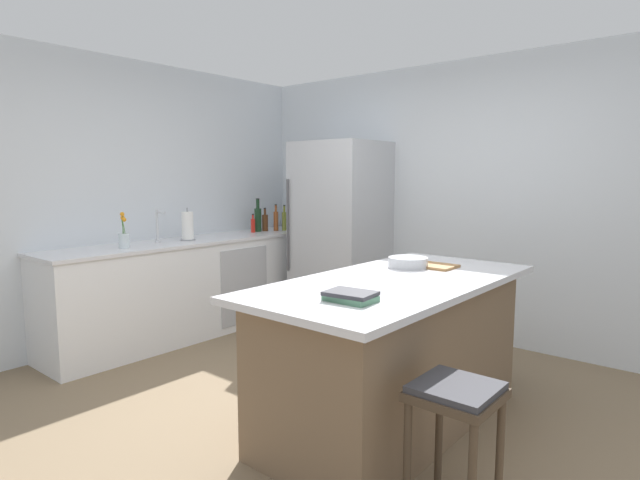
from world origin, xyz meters
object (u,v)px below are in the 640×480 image
object	(u,v)px
cookbook_stack	(350,296)
mixing_bowl	(408,262)
flower_vase	(124,238)
syrup_bottle	(265,222)
vinegar_bottle	(276,220)
cutting_board	(431,265)
sink_faucet	(158,226)
gin_bottle	(290,219)
kitchen_island	(394,351)
hot_sauce_bottle	(253,225)
paper_towel_roll	(188,226)
wine_bottle	(258,218)
bar_stool	(455,409)
soda_bottle	(288,216)
olive_oil_bottle	(284,220)
refrigerator	(340,234)

from	to	relation	value
cookbook_stack	mixing_bowl	bearing A→B (deg)	105.01
flower_vase	syrup_bottle	world-z (taller)	flower_vase
vinegar_bottle	cutting_board	distance (m)	2.60
sink_faucet	gin_bottle	bearing A→B (deg)	85.09
kitchen_island	sink_faucet	size ratio (longest dim) A/B	6.76
hot_sauce_bottle	paper_towel_roll	bearing A→B (deg)	-87.07
wine_bottle	hot_sauce_bottle	distance (m)	0.12
vinegar_bottle	cutting_board	size ratio (longest dim) A/B	0.88
bar_stool	hot_sauce_bottle	size ratio (longest dim) A/B	3.13
syrup_bottle	cutting_board	bearing A→B (deg)	-18.38
soda_bottle	mixing_bowl	xyz separation A→B (m)	(2.39, -1.33, -0.13)
paper_towel_roll	vinegar_bottle	size ratio (longest dim) A/B	1.05
gin_bottle	vinegar_bottle	bearing A→B (deg)	-103.57
syrup_bottle	cutting_board	world-z (taller)	syrup_bottle
sink_faucet	flower_vase	size ratio (longest dim) A/B	0.97
gin_bottle	wine_bottle	size ratio (longest dim) A/B	0.89
kitchen_island	syrup_bottle	world-z (taller)	syrup_bottle
sink_faucet	olive_oil_bottle	distance (m)	1.53
soda_bottle	wine_bottle	size ratio (longest dim) A/B	1.05
bar_stool	syrup_bottle	bearing A→B (deg)	148.77
syrup_bottle	cookbook_stack	bearing A→B (deg)	-36.59
flower_vase	paper_towel_roll	size ratio (longest dim) A/B	0.99
bar_stool	gin_bottle	bearing A→B (deg)	144.29
sink_faucet	syrup_bottle	world-z (taller)	sink_faucet
paper_towel_roll	gin_bottle	distance (m)	1.35
bar_stool	flower_vase	world-z (taller)	flower_vase
gin_bottle	hot_sauce_bottle	size ratio (longest dim) A/B	1.62
gin_bottle	cutting_board	bearing A→B (deg)	-25.01
refrigerator	syrup_bottle	distance (m)	0.93
bar_stool	cookbook_stack	bearing A→B (deg)	-177.94
flower_vase	soda_bottle	size ratio (longest dim) A/B	0.80
soda_bottle	olive_oil_bottle	xyz separation A→B (m)	(0.12, -0.19, -0.04)
vinegar_bottle	mixing_bowl	distance (m)	2.55
refrigerator	soda_bottle	xyz separation A→B (m)	(-0.90, 0.16, 0.14)
refrigerator	hot_sauce_bottle	world-z (taller)	refrigerator
paper_towel_roll	gin_bottle	xyz separation A→B (m)	(0.06, 1.35, -0.01)
kitchen_island	soda_bottle	size ratio (longest dim) A/B	5.28
bar_stool	cutting_board	world-z (taller)	cutting_board
sink_faucet	syrup_bottle	xyz separation A→B (m)	(0.02, 1.34, -0.06)
refrigerator	soda_bottle	world-z (taller)	refrigerator
bar_stool	sink_faucet	distance (m)	3.36
cookbook_stack	paper_towel_roll	bearing A→B (deg)	160.78
mixing_bowl	cutting_board	size ratio (longest dim) A/B	0.80
olive_oil_bottle	cookbook_stack	world-z (taller)	olive_oil_bottle
mixing_bowl	cookbook_stack	bearing A→B (deg)	-74.99
olive_oil_bottle	mixing_bowl	bearing A→B (deg)	-26.66
paper_towel_roll	olive_oil_bottle	distance (m)	1.25
hot_sauce_bottle	cookbook_stack	distance (m)	3.21
gin_bottle	cookbook_stack	size ratio (longest dim) A/B	1.25
kitchen_island	bar_stool	world-z (taller)	kitchen_island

